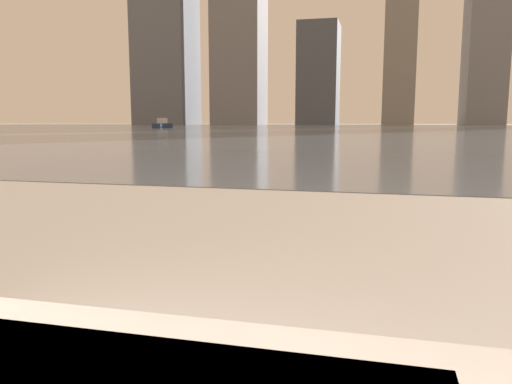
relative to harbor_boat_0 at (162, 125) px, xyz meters
The scene contains 4 objects.
harbor_water 27.40m from the harbor_boat_0, ahead, with size 180.00×110.00×0.01m.
harbor_boat_0 is the anchor object (origin of this frame).
skyline_tower_0 68.72m from the harbor_boat_0, 113.53° to the left, with size 13.38×12.88×58.96m.
skyline_tower_2 59.65m from the harbor_boat_0, 77.00° to the left, with size 9.03×10.58×23.02m.
Camera 1 is at (0.71, 0.01, 1.00)m, focal length 35.00 mm.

